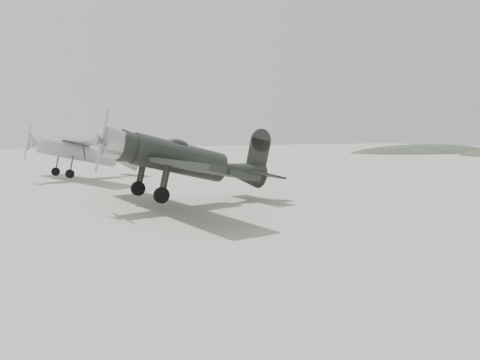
{
  "coord_description": "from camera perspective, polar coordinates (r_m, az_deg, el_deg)",
  "views": [
    {
      "loc": [
        -5.32,
        -11.93,
        3.24
      ],
      "look_at": [
        1.62,
        2.91,
        1.5
      ],
      "focal_mm": 35.0,
      "sensor_mm": 36.0,
      "label": 1
    }
  ],
  "objects": [
    {
      "name": "lowwing_monoplane",
      "position": [
        20.23,
        -6.49,
        2.34
      ],
      "size": [
        8.18,
        11.42,
        3.67
      ],
      "rotation": [
        0.0,
        0.24,
        0.14
      ],
      "color": "black",
      "rests_on": "ground"
    },
    {
      "name": "hill_northeast",
      "position": [
        75.94,
        21.75,
        3.2
      ],
      "size": [
        32.0,
        16.0,
        5.2
      ],
      "primitive_type": "ellipsoid",
      "color": "#313B2B",
      "rests_on": "ground"
    },
    {
      "name": "ground",
      "position": [
        13.46,
        -1.01,
        -7.87
      ],
      "size": [
        160.0,
        160.0,
        0.0
      ],
      "primitive_type": "plane",
      "color": "#A0998E",
      "rests_on": "ground"
    },
    {
      "name": "highwing_monoplane",
      "position": [
        33.02,
        -18.6,
        3.58
      ],
      "size": [
        8.02,
        11.11,
        3.17
      ],
      "rotation": [
        0.0,
        0.23,
        0.33
      ],
      "color": "#97989C",
      "rests_on": "ground"
    }
  ]
}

